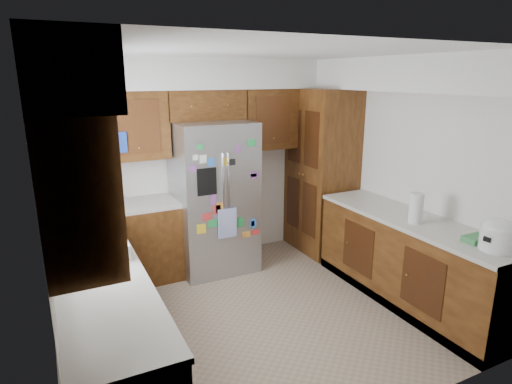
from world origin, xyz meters
TOP-DOWN VIEW (x-y plane):
  - floor at (0.00, 0.00)m, footprint 3.60×3.60m
  - room_shell at (-0.11, 0.36)m, footprint 3.64×3.24m
  - left_counter_run at (-1.36, 0.03)m, footprint 1.36×3.20m
  - right_counter_run at (1.50, -0.47)m, footprint 0.63×2.25m
  - pantry at (1.50, 1.15)m, footprint 0.60×0.90m
  - fridge at (-0.00, 1.20)m, footprint 0.90×0.79m
  - bridge_cabinet at (0.00, 1.43)m, footprint 0.96×0.34m
  - fridge_top_items at (0.03, 1.38)m, footprint 0.66×0.30m
  - sink_assembly at (-1.50, 0.10)m, footprint 0.52×0.70m
  - left_counter_clutter at (-1.47, 0.83)m, footprint 0.40×0.85m
  - rice_cooker at (1.50, -1.37)m, footprint 0.30×0.29m
  - paper_towel at (1.40, -0.58)m, footprint 0.13×0.13m

SIDE VIEW (x-z plane):
  - floor at x=0.00m, z-range 0.00..0.00m
  - right_counter_run at x=1.50m, z-range -0.04..0.88m
  - left_counter_run at x=-1.36m, z-range -0.03..0.89m
  - fridge at x=0.00m, z-range 0.00..1.80m
  - sink_assembly at x=-1.50m, z-range 0.80..1.17m
  - left_counter_clutter at x=-1.47m, z-range 0.86..1.24m
  - rice_cooker at x=1.50m, z-range 0.93..1.18m
  - paper_towel at x=1.40m, z-range 0.92..1.22m
  - pantry at x=1.50m, z-range 0.00..2.15m
  - room_shell at x=-0.11m, z-range 0.56..3.08m
  - bridge_cabinet at x=0.00m, z-range 1.80..2.15m
  - fridge_top_items at x=0.03m, z-range 2.14..2.39m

